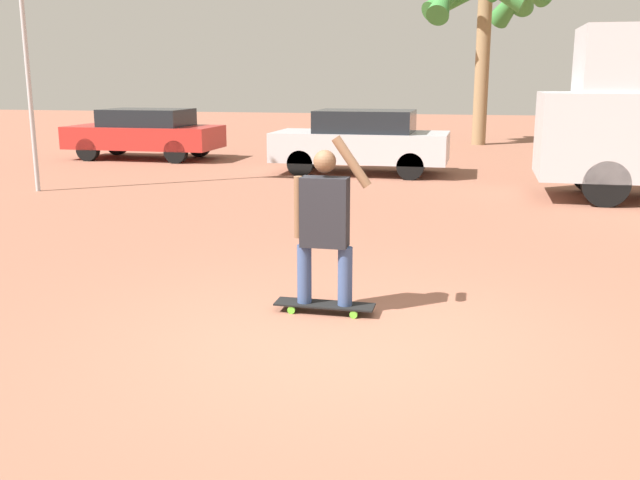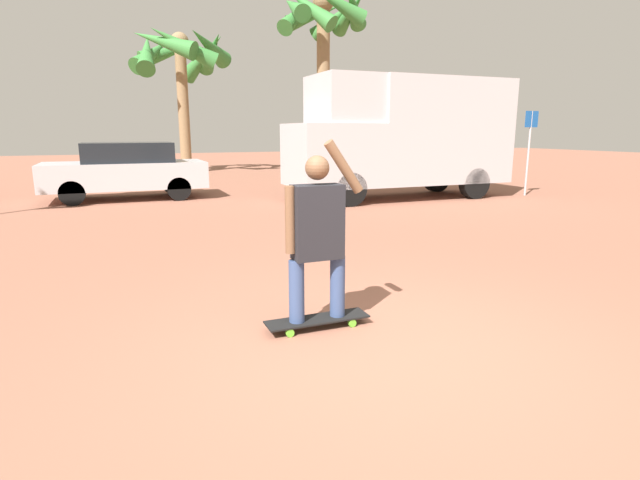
{
  "view_description": "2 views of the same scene",
  "coord_description": "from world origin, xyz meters",
  "px_view_note": "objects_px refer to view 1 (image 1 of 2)",
  "views": [
    {
      "loc": [
        1.1,
        -5.8,
        2.24
      ],
      "look_at": [
        -0.43,
        0.98,
        0.65
      ],
      "focal_mm": 40.0,
      "sensor_mm": 36.0,
      "label": 1
    },
    {
      "loc": [
        -1.94,
        -3.37,
        1.79
      ],
      "look_at": [
        -0.04,
        1.28,
        0.69
      ],
      "focal_mm": 28.0,
      "sensor_mm": 36.0,
      "label": 2
    }
  ],
  "objects_px": {
    "parked_car_silver": "(362,141)",
    "parked_car_red": "(145,132)",
    "person_skateboarder": "(325,219)",
    "flagpole": "(26,6)",
    "skateboard": "(325,305)"
  },
  "relations": [
    {
      "from": "skateboard",
      "to": "parked_car_silver",
      "type": "relative_size",
      "value": 0.24
    },
    {
      "from": "parked_car_silver",
      "to": "flagpole",
      "type": "height_order",
      "value": "flagpole"
    },
    {
      "from": "parked_car_silver",
      "to": "flagpole",
      "type": "relative_size",
      "value": 0.66
    },
    {
      "from": "parked_car_silver",
      "to": "parked_car_red",
      "type": "distance_m",
      "value": 6.71
    },
    {
      "from": "skateboard",
      "to": "flagpole",
      "type": "height_order",
      "value": "flagpole"
    },
    {
      "from": "person_skateboarder",
      "to": "flagpole",
      "type": "height_order",
      "value": "flagpole"
    },
    {
      "from": "person_skateboarder",
      "to": "parked_car_red",
      "type": "distance_m",
      "value": 14.42
    },
    {
      "from": "person_skateboarder",
      "to": "flagpole",
      "type": "relative_size",
      "value": 0.26
    },
    {
      "from": "parked_car_silver",
      "to": "parked_car_red",
      "type": "xyz_separation_m",
      "value": [
        -6.47,
        1.8,
        -0.04
      ]
    },
    {
      "from": "person_skateboarder",
      "to": "parked_car_red",
      "type": "bearing_deg",
      "value": 122.83
    },
    {
      "from": "skateboard",
      "to": "person_skateboarder",
      "type": "bearing_deg",
      "value": 180.0
    },
    {
      "from": "person_skateboarder",
      "to": "flagpole",
      "type": "bearing_deg",
      "value": 139.27
    },
    {
      "from": "skateboard",
      "to": "parked_car_red",
      "type": "distance_m",
      "value": 14.44
    },
    {
      "from": "skateboard",
      "to": "parked_car_silver",
      "type": "height_order",
      "value": "parked_car_silver"
    },
    {
      "from": "parked_car_silver",
      "to": "flagpole",
      "type": "xyz_separation_m",
      "value": [
        -5.86,
        -4.1,
        2.79
      ]
    }
  ]
}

